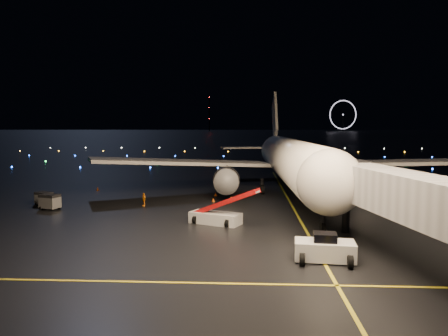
{
  "coord_description": "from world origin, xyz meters",
  "views": [
    {
      "loc": [
        6.47,
        -35.96,
        9.68
      ],
      "look_at": [
        3.98,
        12.0,
        5.0
      ],
      "focal_mm": 35.0,
      "sensor_mm": 36.0,
      "label": 1
    }
  ],
  "objects": [
    {
      "name": "pushback_tug",
      "position": [
        12.11,
        -5.02,
        1.01
      ],
      "size": [
        4.46,
        2.66,
        2.02
      ],
      "primitive_type": "cube",
      "rotation": [
        0.0,
        0.0,
        -0.11
      ],
      "color": "silver",
      "rests_on": "ground"
    },
    {
      "name": "ferris_wheel",
      "position": [
        170.0,
        720.0,
        26.0
      ],
      "size": [
        49.33,
        16.8,
        52.0
      ],
      "primitive_type": null,
      "rotation": [
        0.0,
        0.0,
        0.26
      ],
      "color": "black",
      "rests_on": "ground"
    },
    {
      "name": "radio_mast",
      "position": [
        -60.0,
        740.0,
        32.0
      ],
      "size": [
        1.8,
        1.8,
        64.0
      ],
      "primitive_type": "cylinder",
      "color": "black",
      "rests_on": "ground"
    },
    {
      "name": "safety_cone_1",
      "position": [
        4.48,
        20.19,
        0.28
      ],
      "size": [
        0.63,
        0.63,
        0.55
      ],
      "primitive_type": "cone",
      "rotation": [
        0.0,
        0.0,
        -0.38
      ],
      "color": "#EC580F",
      "rests_on": "ground"
    },
    {
      "name": "ground",
      "position": [
        0.0,
        300.0,
        0.0
      ],
      "size": [
        2000.0,
        2000.0,
        0.0
      ],
      "primitive_type": "plane",
      "color": "black",
      "rests_on": "ground"
    },
    {
      "name": "taxiway_lights",
      "position": [
        0.0,
        106.0,
        0.18
      ],
      "size": [
        164.0,
        92.0,
        0.36
      ],
      "primitive_type": null,
      "color": "black",
      "rests_on": "ground"
    },
    {
      "name": "safety_cone_3",
      "position": [
        -15.77,
        27.56,
        0.24
      ],
      "size": [
        0.49,
        0.49,
        0.49
      ],
      "primitive_type": "cone",
      "rotation": [
        0.0,
        0.0,
        -0.14
      ],
      "color": "#EC580F",
      "rests_on": "ground"
    },
    {
      "name": "belt_loader",
      "position": [
        3.42,
        6.4,
        1.79
      ],
      "size": [
        7.57,
        4.84,
        3.58
      ],
      "primitive_type": null,
      "rotation": [
        0.0,
        0.0,
        -0.42
      ],
      "color": "silver",
      "rests_on": "ground"
    },
    {
      "name": "airliner",
      "position": [
        12.67,
        27.81,
        8.08
      ],
      "size": [
        58.62,
        55.86,
        16.16
      ],
      "primitive_type": null,
      "rotation": [
        0.0,
        0.0,
        0.03
      ],
      "color": "white",
      "rests_on": "ground"
    },
    {
      "name": "crew_c",
      "position": [
        -5.89,
        15.44,
        0.79
      ],
      "size": [
        0.8,
        0.99,
        1.57
      ],
      "primitive_type": "imported",
      "rotation": [
        0.0,
        0.0,
        -1.03
      ],
      "color": "orange",
      "rests_on": "ground"
    },
    {
      "name": "lane_cross",
      "position": [
        -5.0,
        -10.0,
        0.01
      ],
      "size": [
        60.0,
        0.25,
        0.02
      ],
      "primitive_type": "cube",
      "color": "gold",
      "rests_on": "ground"
    },
    {
      "name": "safety_cone_2",
      "position": [
        2.24,
        23.28,
        0.28
      ],
      "size": [
        0.53,
        0.53,
        0.55
      ],
      "primitive_type": "cone",
      "rotation": [
        0.0,
        0.0,
        0.09
      ],
      "color": "#EC580F",
      "rests_on": "ground"
    },
    {
      "name": "baggage_cart_2",
      "position": [
        -18.6,
        16.03,
        0.76
      ],
      "size": [
        2.14,
        1.88,
        1.52
      ],
      "primitive_type": "cube",
      "rotation": [
        0.0,
        0.0,
        -0.43
      ],
      "color": "gray",
      "rests_on": "ground"
    },
    {
      "name": "lane_centre",
      "position": [
        12.0,
        15.0,
        0.01
      ],
      "size": [
        0.25,
        80.0,
        0.02
      ],
      "primitive_type": "cube",
      "color": "gold",
      "rests_on": "ground"
    },
    {
      "name": "baggage_cart_1",
      "position": [
        -18.23,
        15.53,
        0.78
      ],
      "size": [
        2.17,
        1.83,
        1.57
      ],
      "primitive_type": "cube",
      "rotation": [
        0.0,
        0.0,
        -0.34
      ],
      "color": "gray",
      "rests_on": "ground"
    },
    {
      "name": "safety_cone_0",
      "position": [
        2.25,
        18.86,
        0.23
      ],
      "size": [
        0.42,
        0.42,
        0.46
      ],
      "primitive_type": "cone",
      "rotation": [
        0.0,
        0.0,
        -0.05
      ],
      "color": "#EC580F",
      "rests_on": "ground"
    },
    {
      "name": "baggage_cart_0",
      "position": [
        -16.21,
        12.67,
        0.89
      ],
      "size": [
        2.46,
        2.07,
        1.78
      ],
      "primitive_type": "cube",
      "rotation": [
        0.0,
        0.0,
        -0.33
      ],
      "color": "gray",
      "rests_on": "ground"
    }
  ]
}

